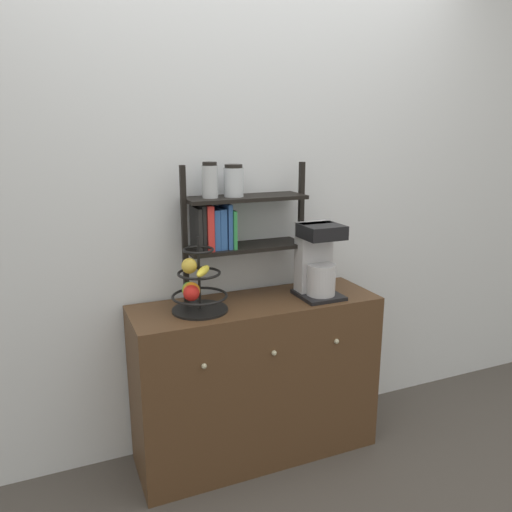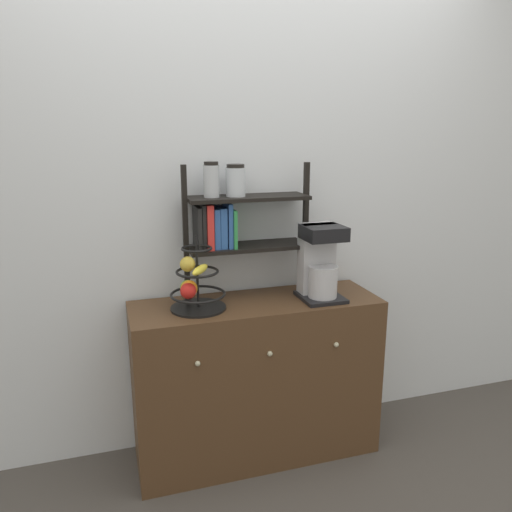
# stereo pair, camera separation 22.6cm
# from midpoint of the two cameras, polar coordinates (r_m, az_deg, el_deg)

# --- Properties ---
(ground_plane) EXTENTS (12.00, 12.00, 0.00)m
(ground_plane) POSITION_cam_midpoint_polar(r_m,az_deg,el_deg) (2.62, 4.15, -23.70)
(ground_plane) COLOR #47423D
(wall_back) EXTENTS (7.00, 0.05, 2.60)m
(wall_back) POSITION_cam_midpoint_polar(r_m,az_deg,el_deg) (2.50, 1.00, 7.11)
(wall_back) COLOR silver
(wall_back) RESTS_ON ground_plane
(sideboard) EXTENTS (1.20, 0.41, 0.81)m
(sideboard) POSITION_cam_midpoint_polar(r_m,az_deg,el_deg) (2.55, 2.66, -13.91)
(sideboard) COLOR #4C331E
(sideboard) RESTS_ON ground_plane
(coffee_maker) EXTENTS (0.20, 0.22, 0.36)m
(coffee_maker) POSITION_cam_midpoint_polar(r_m,az_deg,el_deg) (2.43, 9.96, -0.74)
(coffee_maker) COLOR black
(coffee_maker) RESTS_ON sideboard
(fruit_stand) EXTENTS (0.25, 0.25, 0.34)m
(fruit_stand) POSITION_cam_midpoint_polar(r_m,az_deg,el_deg) (2.25, -4.24, -3.42)
(fruit_stand) COLOR black
(fruit_stand) RESTS_ON sideboard
(shelf_hutch) EXTENTS (0.63, 0.20, 0.66)m
(shelf_hutch) POSITION_cam_midpoint_polar(r_m,az_deg,el_deg) (2.37, -0.21, 4.43)
(shelf_hutch) COLOR black
(shelf_hutch) RESTS_ON sideboard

